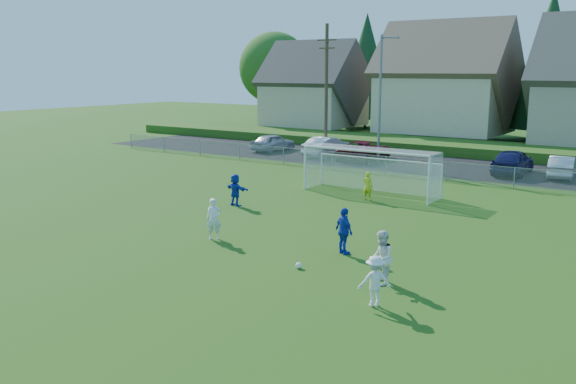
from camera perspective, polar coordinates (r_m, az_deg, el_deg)
name	(u,v)px	position (r m, az deg, el deg)	size (l,w,h in m)	color
ground	(152,272)	(20.92, -12.60, -7.34)	(160.00, 160.00, 0.00)	#193D0C
asphalt_lot	(446,166)	(43.92, 14.56, 2.35)	(60.00, 60.00, 0.00)	black
grass_embankment	(480,149)	(50.92, 17.50, 3.84)	(70.00, 6.00, 0.80)	#1E420F
soccer_ball	(299,265)	(20.76, 1.01, -6.89)	(0.22, 0.22, 0.22)	white
player_white_a	(214,219)	(24.24, -6.95, -2.53)	(0.60, 0.39, 1.65)	white
player_white_b	(382,258)	(19.30, 8.75, -6.10)	(0.84, 0.65, 1.72)	white
player_white_c	(375,281)	(17.59, 8.11, -8.26)	(0.96, 0.55, 1.48)	white
player_blue_a	(344,231)	(22.24, 5.27, -3.66)	(1.01, 0.42, 1.73)	#1230AB
player_blue_b	(235,190)	(30.16, -4.94, 0.20)	(1.47, 0.47, 1.59)	#1230AB
goalkeeper	(368,186)	(31.57, 7.48, 0.55)	(0.54, 0.35, 1.48)	#C3CB17
car_a	(273,142)	(50.51, -1.42, 4.67)	(1.69, 4.21, 1.43)	#A6A8AE
car_b	(327,147)	(47.36, 3.68, 4.26)	(1.63, 4.66, 1.54)	#BBBBBB
car_c	(365,150)	(45.64, 7.19, 3.89)	(2.44, 5.30, 1.47)	maroon
car_e	(513,162)	(41.73, 20.27, 2.69)	(1.94, 4.82, 1.64)	#131644
car_f	(562,167)	(41.67, 24.25, 2.18)	(1.44, 4.12, 1.36)	#BCBCBC
soccer_goal	(372,164)	(33.25, 7.88, 2.64)	(7.42, 1.90, 2.50)	white
chainlink_fence	(415,168)	(38.75, 11.80, 2.25)	(52.06, 0.06, 1.20)	gray
streetlight	(381,95)	(43.80, 8.67, 8.92)	(1.38, 0.18, 9.00)	slate
utility_pole	(326,89)	(47.07, 3.60, 9.56)	(1.60, 0.26, 10.00)	#473321
houses_row	(535,61)	(57.26, 22.10, 11.28)	(53.90, 11.45, 13.27)	tan
tree_row	(540,67)	(63.58, 22.51, 10.79)	(65.98, 12.36, 13.80)	#382616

